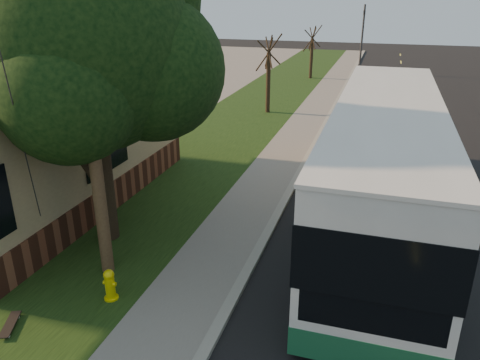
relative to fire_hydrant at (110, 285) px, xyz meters
name	(u,v)px	position (x,y,z in m)	size (l,w,h in m)	color
ground	(221,323)	(2.60, 0.00, -0.43)	(120.00, 120.00, 0.00)	black
road	(410,176)	(6.60, 10.00, -0.43)	(8.00, 80.00, 0.01)	black
curb	(304,164)	(2.60, 10.00, -0.37)	(0.25, 80.00, 0.12)	gray
sidewalk	(279,162)	(1.60, 10.00, -0.39)	(2.00, 80.00, 0.08)	slate
grass_verge	(199,154)	(-1.90, 10.00, -0.40)	(5.00, 80.00, 0.07)	black
building_lot	(7,135)	(-11.90, 10.00, -0.41)	(15.00, 80.00, 0.04)	slate
fire_hydrant	(110,285)	(0.00, 0.00, 0.00)	(0.32, 0.32, 0.74)	yellow
utility_pole	(85,85)	(-0.71, 0.99, 4.20)	(2.86, 3.21, 9.07)	#473321
leafy_tree	(92,49)	(-1.57, 2.65, 4.73)	(6.30, 6.00, 7.80)	black
bare_tree_near	(268,75)	(-0.90, 18.00, 1.72)	(1.38, 1.21, 4.31)	black
bare_tree_far	(312,53)	(-0.40, 30.00, 1.57)	(1.38, 1.21, 4.03)	black
traffic_signal	(362,34)	(3.10, 34.00, 2.73)	(0.18, 0.22, 5.50)	#2D2D30
transit_bus	(384,159)	(5.54, 5.99, 1.49)	(3.09, 13.38, 3.62)	beige
skateboard_main	(10,324)	(-1.46, -1.46, -0.30)	(0.54, 0.86, 0.08)	black
dumpster	(83,162)	(-4.84, 6.09, 0.28)	(1.86, 1.70, 1.33)	black
distant_car	(378,77)	(4.78, 28.18, 0.26)	(1.64, 4.07, 1.39)	black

